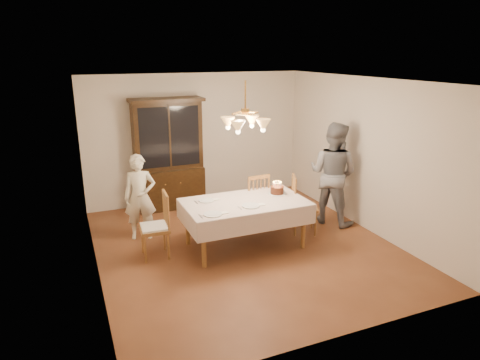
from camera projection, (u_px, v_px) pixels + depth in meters
name	position (u px, v px, depth m)	size (l,w,h in m)	color
ground	(245.00, 246.00, 6.88)	(5.00, 5.00, 0.00)	brown
room_shell	(245.00, 150.00, 6.42)	(5.00, 5.00, 5.00)	white
dining_table	(245.00, 206.00, 6.68)	(1.90, 1.10, 0.76)	brown
china_hutch	(169.00, 156.00, 8.33)	(1.38, 0.54, 2.16)	black
chair_far_side	(254.00, 203.00, 7.49)	(0.46, 0.44, 1.00)	brown
chair_left_end	(155.00, 228.00, 6.40)	(0.45, 0.47, 1.00)	brown
chair_right_end	(304.00, 208.00, 7.28)	(0.56, 0.57, 1.00)	brown
elderly_woman	(140.00, 197.00, 6.99)	(0.52, 0.34, 1.42)	#EDE5C8
adult_in_grey	(333.00, 174.00, 7.59)	(0.89, 0.69, 1.83)	slate
birthday_cake	(277.00, 191.00, 6.97)	(0.30, 0.30, 0.21)	white
place_setting_near_left	(214.00, 214.00, 6.11)	(0.42, 0.27, 0.02)	white
place_setting_near_right	(251.00, 206.00, 6.44)	(0.42, 0.27, 0.02)	white
place_setting_far_left	(207.00, 200.00, 6.68)	(0.39, 0.24, 0.02)	white
chandelier	(245.00, 124.00, 6.31)	(0.62, 0.62, 0.73)	#BF8C3F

